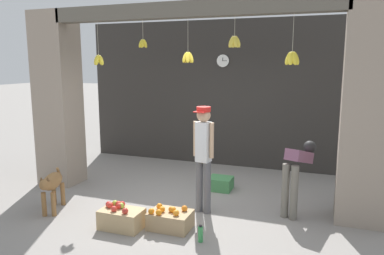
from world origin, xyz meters
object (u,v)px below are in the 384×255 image
object	(u,v)px
worker_stooping	(297,169)
water_bottle	(201,234)
produce_box_green	(220,183)
fruit_crate_apples	(121,218)
fruit_crate_oranges	(170,219)
dog	(52,184)
shopkeeper	(203,151)
wall_clock	(223,61)

from	to	relation	value
worker_stooping	water_bottle	distance (m)	1.84
produce_box_green	fruit_crate_apples	bearing A→B (deg)	-112.93
water_bottle	fruit_crate_oranges	bearing A→B (deg)	156.25
dog	fruit_crate_oranges	distance (m)	1.98
produce_box_green	water_bottle	world-z (taller)	same
produce_box_green	water_bottle	size ratio (longest dim) A/B	1.84
dog	water_bottle	bearing A→B (deg)	64.15
water_bottle	dog	bearing A→B (deg)	176.05
shopkeeper	wall_clock	distance (m)	3.07
fruit_crate_apples	wall_clock	xyz separation A→B (m)	(0.42, 3.65, 2.17)
wall_clock	dog	bearing A→B (deg)	-116.43
dog	water_bottle	xyz separation A→B (m)	(2.48, -0.17, -0.33)
dog	wall_clock	size ratio (longest dim) A/B	2.89
shopkeeper	fruit_crate_apples	world-z (taller)	shopkeeper
fruit_crate_apples	water_bottle	distance (m)	1.17
dog	water_bottle	size ratio (longest dim) A/B	3.64
fruit_crate_apples	wall_clock	distance (m)	4.27
dog	worker_stooping	distance (m)	3.75
worker_stooping	water_bottle	xyz separation A→B (m)	(-1.07, -1.37, -0.60)
worker_stooping	dog	bearing A→B (deg)	-141.51
fruit_crate_oranges	produce_box_green	bearing A→B (deg)	83.19
fruit_crate_apples	fruit_crate_oranges	bearing A→B (deg)	19.37
wall_clock	fruit_crate_oranges	bearing A→B (deg)	-86.35
shopkeeper	produce_box_green	bearing A→B (deg)	-77.30
water_bottle	produce_box_green	bearing A→B (deg)	98.70
shopkeeper	water_bottle	bearing A→B (deg)	117.51
water_bottle	fruit_crate_apples	bearing A→B (deg)	179.72
worker_stooping	fruit_crate_apples	bearing A→B (deg)	-128.81
fruit_crate_apples	water_bottle	world-z (taller)	fruit_crate_apples
produce_box_green	wall_clock	size ratio (longest dim) A/B	1.46
fruit_crate_oranges	produce_box_green	xyz separation A→B (m)	(0.22, 1.80, -0.02)
shopkeeper	worker_stooping	distance (m)	1.43
fruit_crate_apples	shopkeeper	bearing A→B (deg)	46.37
shopkeeper	water_bottle	size ratio (longest dim) A/B	7.24
dog	fruit_crate_oranges	size ratio (longest dim) A/B	1.44
water_bottle	wall_clock	distance (m)	4.34
fruit_crate_oranges	dog	bearing A→B (deg)	-178.22
shopkeeper	water_bottle	distance (m)	1.30
shopkeeper	fruit_crate_oranges	bearing A→B (deg)	81.73
worker_stooping	water_bottle	size ratio (longest dim) A/B	4.71
fruit_crate_apples	produce_box_green	xyz separation A→B (m)	(0.86, 2.03, -0.04)
shopkeeper	fruit_crate_oranges	distance (m)	1.12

